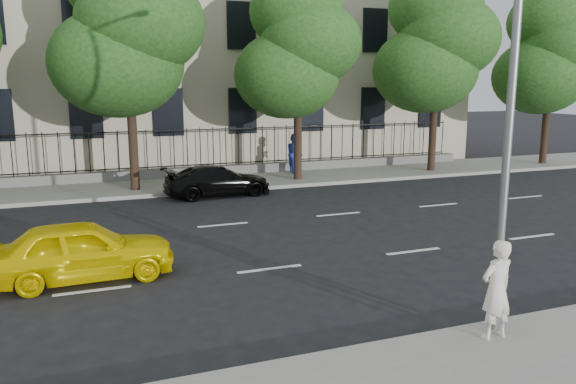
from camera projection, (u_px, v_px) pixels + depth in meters
name	position (u px, v px, depth m)	size (l,w,h in m)	color
ground	(311.00, 308.00, 11.08)	(120.00, 120.00, 0.00)	black
far_sidewalk	(182.00, 185.00, 23.90)	(60.00, 4.00, 0.15)	gray
lane_markings	(243.00, 244.00, 15.43)	(49.60, 4.62, 0.01)	silver
iron_fence	(175.00, 166.00, 25.35)	(30.00, 0.50, 2.20)	slate
street_light	(493.00, 35.00, 9.33)	(0.25, 3.32, 8.05)	slate
tree_c	(128.00, 28.00, 21.41)	(5.89, 5.50, 9.80)	#382619
tree_d	(298.00, 47.00, 23.96)	(5.34, 4.94, 8.84)	#382619
tree_e	(436.00, 43.00, 26.33)	(5.71, 5.31, 9.46)	#382619
tree_f	(550.00, 52.00, 28.84)	(5.52, 5.12, 9.01)	#382619
yellow_taxi	(82.00, 250.00, 12.54)	(1.61, 4.00, 1.36)	#F6DB00
black_sedan	(218.00, 181.00, 21.84)	(1.69, 4.15, 1.20)	black
woman_near	(496.00, 289.00, 9.31)	(0.62, 0.41, 1.70)	white
pedestrian_far	(295.00, 153.00, 26.47)	(0.90, 0.70, 1.86)	#263A98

